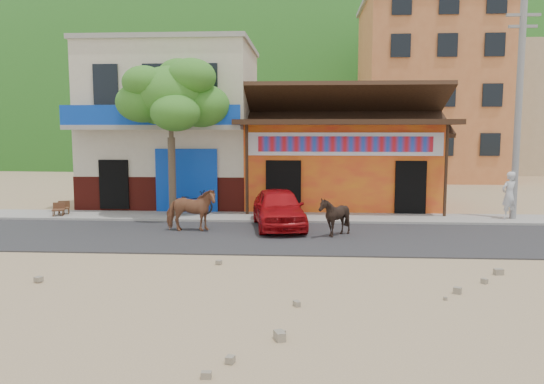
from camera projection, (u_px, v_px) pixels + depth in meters
The scene contains 17 objects.
ground at pixel (287, 256), 14.33m from camera, with size 120.00×120.00×0.00m, color #9E825B.
road at pixel (290, 237), 16.80m from camera, with size 60.00×5.00×0.04m, color #28282B.
sidewalk at pixel (293, 218), 20.27m from camera, with size 60.00×2.00×0.12m, color gray.
dance_club at pixel (339, 166), 23.90m from camera, with size 8.00×6.00×3.60m, color orange.
cafe_building at pixel (175, 128), 24.18m from camera, with size 7.00×6.00×7.00m, color beige.
apartment_front at pixel (429, 92), 36.84m from camera, with size 9.00×9.00×12.00m, color #CC723F.
apartment_rear at pixel (525, 110), 42.34m from camera, with size 8.00×8.00×10.00m, color tan.
hillside at pixel (303, 74), 82.30m from camera, with size 100.00×40.00×24.00m, color #194C14.
tree at pixel (171, 137), 20.00m from camera, with size 3.00×3.00×6.00m, color #2D721E, non-canonical shape.
utility_pole at pixel (518, 110), 19.27m from camera, with size 0.24×0.24×8.00m, color gray.
cow_tan at pixel (191, 210), 17.60m from camera, with size 0.77×1.69×1.43m, color #955B3B.
cow_dark at pixel (335, 217), 16.77m from camera, with size 1.02×1.15×1.27m, color black.
red_car at pixel (279, 208), 18.30m from camera, with size 1.61×4.00×1.36m, color #AD0C11.
scooter at pixel (191, 202), 20.75m from camera, with size 0.62×1.78×0.93m, color black.
pedestrian at pixel (509, 195), 19.58m from camera, with size 0.64×0.42×1.76m, color silver.
cafe_chair_left at pixel (64, 202), 20.77m from camera, with size 0.44×0.44×0.93m, color #4C3219, non-canonical shape.
cafe_chair_right at pixel (58, 204), 20.32m from camera, with size 0.43×0.43×0.93m, color #4B3219, non-canonical shape.
Camera 1 is at (0.48, -14.02, 3.41)m, focal length 35.00 mm.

